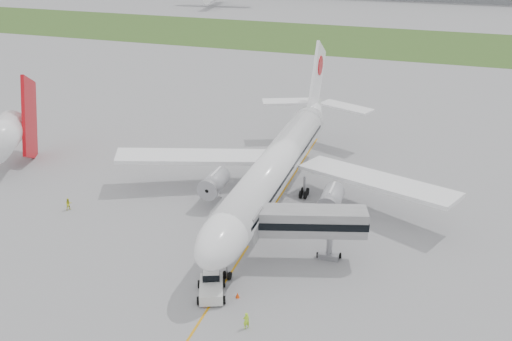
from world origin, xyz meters
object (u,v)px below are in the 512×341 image
(jet_bridge, at_px, (297,222))
(neighbor_aircraft, at_px, (7,134))
(airliner, at_px, (278,163))
(ground_crew_near, at_px, (246,321))
(pushback_tug, at_px, (211,285))

(jet_bridge, relative_size, neighbor_aircraft, 0.80)
(neighbor_aircraft, bearing_deg, jet_bridge, -37.44)
(airliner, relative_size, ground_crew_near, 30.42)
(pushback_tug, bearing_deg, airliner, 66.93)
(airliner, bearing_deg, neighbor_aircraft, -176.99)
(airliner, height_order, pushback_tug, airliner)
(airliner, height_order, neighbor_aircraft, airliner)
(ground_crew_near, bearing_deg, jet_bridge, -138.96)
(airliner, xyz_separation_m, jet_bridge, (6.19, -13.97, -0.69))
(airliner, height_order, ground_crew_near, airliner)
(jet_bridge, bearing_deg, pushback_tug, -143.63)
(pushback_tug, bearing_deg, neighbor_aircraft, 132.34)
(ground_crew_near, xyz_separation_m, neighbor_aircraft, (-47.20, 24.64, 4.80))
(pushback_tug, height_order, ground_crew_near, pushback_tug)
(pushback_tug, bearing_deg, ground_crew_near, -59.18)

